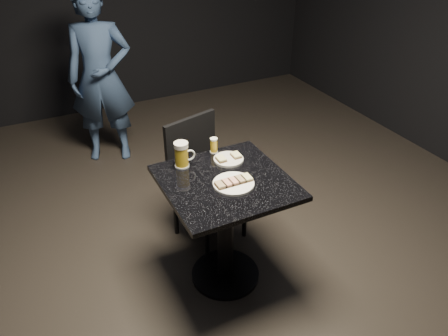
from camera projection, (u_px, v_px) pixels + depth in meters
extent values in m
plane|color=black|center=(225.00, 275.00, 2.87)|extent=(6.00, 6.00, 0.00)
cylinder|color=white|center=(234.00, 184.00, 2.43)|extent=(0.23, 0.23, 0.01)
cylinder|color=silver|center=(229.00, 159.00, 2.65)|extent=(0.18, 0.18, 0.01)
imported|color=navy|center=(101.00, 78.00, 3.79)|extent=(0.65, 0.53, 1.55)
cylinder|color=black|center=(225.00, 274.00, 2.86)|extent=(0.44, 0.44, 0.03)
cylinder|color=black|center=(225.00, 231.00, 2.67)|extent=(0.10, 0.10, 0.69)
cube|color=black|center=(226.00, 182.00, 2.48)|extent=(0.70, 0.70, 0.03)
cylinder|color=silver|center=(182.00, 165.00, 2.59)|extent=(0.09, 0.09, 0.01)
cylinder|color=gold|center=(182.00, 156.00, 2.56)|extent=(0.08, 0.08, 0.12)
cylinder|color=silver|center=(181.00, 145.00, 2.52)|extent=(0.08, 0.08, 0.03)
torus|color=silver|center=(190.00, 155.00, 2.56)|extent=(0.07, 0.01, 0.07)
cylinder|color=silver|center=(214.00, 152.00, 2.74)|extent=(0.05, 0.05, 0.01)
cylinder|color=gold|center=(214.00, 146.00, 2.71)|extent=(0.04, 0.04, 0.08)
cylinder|color=white|center=(214.00, 139.00, 2.69)|extent=(0.05, 0.05, 0.01)
cube|color=black|center=(209.00, 183.00, 2.98)|extent=(0.51, 0.51, 0.04)
cylinder|color=black|center=(207.00, 234.00, 2.89)|extent=(0.03, 0.03, 0.43)
cylinder|color=black|center=(245.00, 212.00, 3.09)|extent=(0.03, 0.03, 0.43)
cylinder|color=black|center=(175.00, 210.00, 3.11)|extent=(0.03, 0.03, 0.43)
cylinder|color=black|center=(213.00, 191.00, 3.31)|extent=(0.03, 0.03, 0.43)
cube|color=black|center=(191.00, 145.00, 2.98)|extent=(0.40, 0.14, 0.41)
cube|color=#4C3521|center=(220.00, 186.00, 2.39)|extent=(0.05, 0.07, 0.01)
cube|color=#8C7251|center=(220.00, 184.00, 2.38)|extent=(0.05, 0.07, 0.01)
cube|color=#4C3521|center=(227.00, 184.00, 2.40)|extent=(0.05, 0.07, 0.01)
cube|color=tan|center=(227.00, 182.00, 2.40)|extent=(0.05, 0.07, 0.01)
cube|color=#4C3521|center=(234.00, 182.00, 2.42)|extent=(0.05, 0.07, 0.01)
cube|color=tan|center=(234.00, 180.00, 2.41)|extent=(0.05, 0.07, 0.01)
cube|color=#4C3521|center=(240.00, 180.00, 2.43)|extent=(0.05, 0.07, 0.01)
cube|color=#8C7251|center=(240.00, 179.00, 2.43)|extent=(0.05, 0.07, 0.01)
cube|color=#4C3521|center=(246.00, 178.00, 2.45)|extent=(0.05, 0.07, 0.01)
cube|color=#D1D184|center=(246.00, 177.00, 2.44)|extent=(0.05, 0.07, 0.01)
cube|color=#4C3521|center=(221.00, 160.00, 2.62)|extent=(0.05, 0.07, 0.01)
cube|color=#D1D184|center=(221.00, 158.00, 2.62)|extent=(0.05, 0.07, 0.01)
cube|color=#4C3521|center=(236.00, 156.00, 2.66)|extent=(0.05, 0.07, 0.01)
cube|color=#D1D184|center=(236.00, 154.00, 2.66)|extent=(0.05, 0.07, 0.01)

